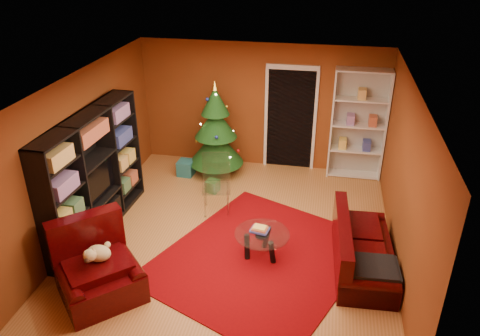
% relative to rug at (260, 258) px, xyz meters
% --- Properties ---
extents(floor, '(5.00, 5.50, 0.05)m').
position_rel_rug_xyz_m(floor, '(-0.50, 0.54, -0.03)').
color(floor, '#AE6D35').
rests_on(floor, ground).
extents(ceiling, '(5.00, 5.50, 0.05)m').
position_rel_rug_xyz_m(ceiling, '(-0.50, 0.54, 2.62)').
color(ceiling, silver).
rests_on(ceiling, wall_back).
extents(wall_back, '(5.00, 0.05, 2.60)m').
position_rel_rug_xyz_m(wall_back, '(-0.50, 3.32, 1.29)').
color(wall_back, brown).
rests_on(wall_back, ground).
extents(wall_left, '(0.05, 5.50, 2.60)m').
position_rel_rug_xyz_m(wall_left, '(-3.03, 0.54, 1.29)').
color(wall_left, brown).
rests_on(wall_left, ground).
extents(wall_right, '(0.05, 5.50, 2.60)m').
position_rel_rug_xyz_m(wall_right, '(2.02, 0.54, 1.29)').
color(wall_right, brown).
rests_on(wall_right, ground).
extents(doorway, '(1.06, 0.60, 2.16)m').
position_rel_rug_xyz_m(doorway, '(0.10, 3.27, 1.04)').
color(doorway, black).
rests_on(doorway, floor).
extents(rug, '(3.73, 3.96, 0.02)m').
position_rel_rug_xyz_m(rug, '(0.00, 0.00, 0.00)').
color(rug, '#790307').
rests_on(rug, floor).
extents(media_unit, '(0.51, 2.66, 2.03)m').
position_rel_rug_xyz_m(media_unit, '(-2.78, 0.32, 1.00)').
color(media_unit, black).
rests_on(media_unit, floor).
extents(christmas_tree, '(1.38, 1.38, 1.98)m').
position_rel_rug_xyz_m(christmas_tree, '(-1.33, 2.69, 0.95)').
color(christmas_tree, '#134114').
rests_on(christmas_tree, floor).
extents(gift_box_teal, '(0.33, 0.33, 0.31)m').
position_rel_rug_xyz_m(gift_box_teal, '(-1.93, 2.48, 0.15)').
color(gift_box_teal, '#1D6570').
rests_on(gift_box_teal, floor).
extents(gift_box_green, '(0.28, 0.28, 0.23)m').
position_rel_rug_xyz_m(gift_box_green, '(-1.23, 1.90, 0.11)').
color(gift_box_green, '#246922').
rests_on(gift_box_green, floor).
extents(gift_box_red, '(0.27, 0.27, 0.24)m').
position_rel_rug_xyz_m(gift_box_red, '(-1.22, 2.81, 0.11)').
color(gift_box_red, maroon).
rests_on(gift_box_red, floor).
extents(white_bookshelf, '(1.05, 0.38, 2.27)m').
position_rel_rug_xyz_m(white_bookshelf, '(1.45, 3.11, 1.10)').
color(white_bookshelf, white).
rests_on(white_bookshelf, floor).
extents(armchair, '(1.57, 1.57, 0.87)m').
position_rel_rug_xyz_m(armchair, '(-2.03, -1.20, 0.43)').
color(armchair, black).
rests_on(armchair, rug).
extents(dog, '(0.50, 0.49, 0.28)m').
position_rel_rug_xyz_m(dog, '(-2.03, -1.13, 0.64)').
color(dog, beige).
rests_on(dog, armchair).
extents(sofa, '(0.91, 1.85, 0.78)m').
position_rel_rug_xyz_m(sofa, '(1.52, 0.10, 0.38)').
color(sofa, black).
rests_on(sofa, rug).
extents(coffee_table, '(0.98, 0.98, 0.53)m').
position_rel_rug_xyz_m(coffee_table, '(0.01, 0.06, 0.21)').
color(coffee_table, gray).
rests_on(coffee_table, rug).
extents(acrylic_chair, '(0.60, 0.63, 0.96)m').
position_rel_rug_xyz_m(acrylic_chair, '(-0.98, 1.23, 0.47)').
color(acrylic_chair, '#66605B').
rests_on(acrylic_chair, rug).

